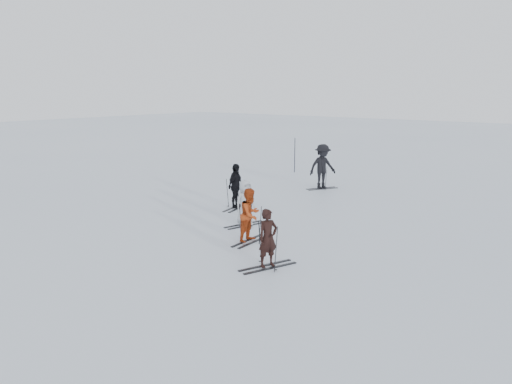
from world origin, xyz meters
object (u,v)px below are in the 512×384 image
skier_grey (245,203)px  skier_uphill_left (236,187)px  skier_uphill_far (322,167)px  piste_marker (295,155)px  skier_red (250,216)px  skier_near_dark (268,239)px

skier_grey → skier_uphill_left: (-1.82, 1.66, 0.09)m
skier_uphill_far → piste_marker: size_ratio=1.07×
skier_red → skier_grey: 1.83m
skier_near_dark → skier_uphill_far: 10.57m
piste_marker → skier_uphill_far: bearing=-41.0°
skier_uphill_far → skier_red: bearing=-134.0°
skier_uphill_far → skier_grey: bearing=-140.8°
skier_red → skier_uphill_far: size_ratio=0.79×
skier_uphill_left → piste_marker: bearing=6.9°
skier_red → skier_uphill_left: 4.30m
piste_marker → skier_red: bearing=-62.2°
skier_uphill_far → piste_marker: bearing=78.6°
skier_red → skier_uphill_far: bearing=12.7°
skier_near_dark → skier_uphill_far: (-4.16, 9.72, 0.26)m
skier_red → piste_marker: 12.87m
skier_red → skier_grey: size_ratio=1.06×
skier_uphill_left → piste_marker: piste_marker is taller
skier_grey → skier_uphill_far: 7.07m
skier_near_dark → skier_red: 2.23m
skier_grey → skier_uphill_left: size_ratio=0.89×
skier_grey → skier_red: bearing=-120.2°
skier_uphill_far → skier_uphill_left: bearing=-157.4°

